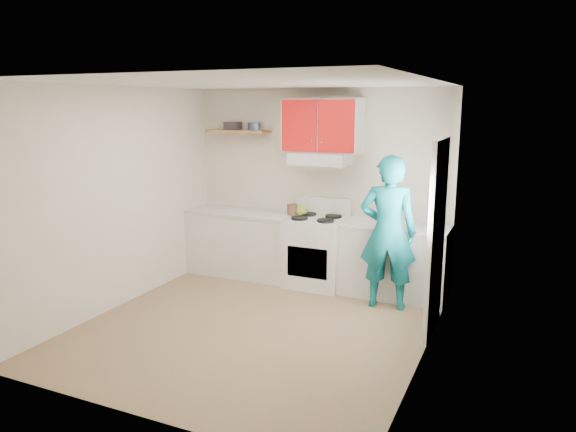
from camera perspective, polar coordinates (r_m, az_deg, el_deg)
The scene contains 21 objects.
floor at distance 6.03m, azimuth -3.52°, elevation -11.63°, with size 3.80×3.80×0.00m, color brown.
ceiling at distance 5.54m, azimuth -3.87°, elevation 13.89°, with size 3.60×3.80×0.04m, color white.
back_wall at distance 7.35m, azimuth 3.27°, elevation 3.20°, with size 3.60×0.04×2.60m, color beige.
front_wall at distance 4.11m, azimuth -16.22°, elevation -4.11°, with size 3.60×0.04×2.60m, color beige.
left_wall at distance 6.67m, azimuth -17.50°, elevation 1.79°, with size 0.04×3.80×2.60m, color beige.
right_wall at distance 5.07m, azimuth 14.60°, elevation -1.05°, with size 0.04×3.80×2.60m, color beige.
door at distance 5.81m, azimuth 15.41°, elevation -2.28°, with size 0.05×0.85×2.05m, color white.
door_glass at distance 5.73m, azimuth 15.38°, elevation 1.88°, with size 0.01×0.55×0.95m, color white.
counter_left at distance 7.69m, azimuth -4.87°, elevation -2.92°, with size 1.52×0.60×0.90m, color silver.
counter_right at distance 6.93m, azimuth 11.15°, elevation -4.75°, with size 1.32×0.60×0.90m, color silver.
stove at distance 7.19m, azimuth 3.01°, elevation -3.84°, with size 0.76×0.65×0.92m, color white.
range_hood at distance 7.06m, azimuth 3.43°, elevation 6.08°, with size 0.76×0.44×0.15m, color silver.
upper_cabinets at distance 7.08m, azimuth 3.63°, elevation 9.54°, with size 1.02×0.33×0.70m, color #B2100F.
shelf at distance 7.63m, azimuth -5.26°, elevation 8.92°, with size 0.90×0.30×0.04m, color brown.
books at distance 7.71m, azimuth -5.88°, elevation 9.48°, with size 0.21×0.15×0.11m, color #352F36.
tin at distance 7.50m, azimuth -3.60°, elevation 9.45°, with size 0.18×0.18×0.11m, color #333D4C.
kettle at distance 7.26m, azimuth 1.41°, elevation 0.62°, with size 0.16×0.16×0.14m, color olive.
crock at distance 7.28m, azimuth 0.43°, elevation 0.60°, with size 0.14×0.14×0.16m, color #4A2D20.
cutting_board at distance 6.76m, azimuth 10.25°, elevation -1.09°, with size 0.27×0.20×0.02m, color olive.
silicone_mat at distance 6.70m, azimuth 14.03°, elevation -1.44°, with size 0.34×0.28×0.01m, color red.
person at distance 6.43m, azimuth 10.54°, elevation -1.73°, with size 0.67×0.44×1.83m, color #0D6E79.
Camera 1 is at (2.60, -4.89, 2.39)m, focal length 33.60 mm.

